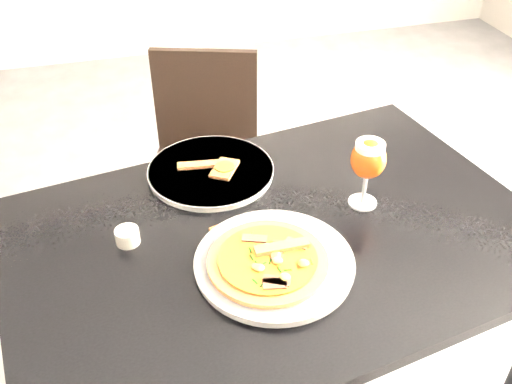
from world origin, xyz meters
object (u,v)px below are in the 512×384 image
object	(u,v)px
chair_far	(204,161)
pizza	(268,260)
dining_table	(277,261)
beer_glass	(368,160)

from	to	relation	value
chair_far	pizza	distance (m)	0.92
chair_far	dining_table	bearing A→B (deg)	-68.70
chair_far	beer_glass	xyz separation A→B (m)	(0.26, -0.71, 0.42)
dining_table	beer_glass	distance (m)	0.32
dining_table	chair_far	xyz separation A→B (m)	(-0.03, 0.76, -0.20)
chair_far	pizza	size ratio (longest dim) A/B	3.30
dining_table	chair_far	size ratio (longest dim) A/B	1.57
chair_far	pizza	xyz separation A→B (m)	(-0.02, -0.87, 0.32)
chair_far	beer_glass	distance (m)	0.87
dining_table	chair_far	bearing A→B (deg)	83.34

